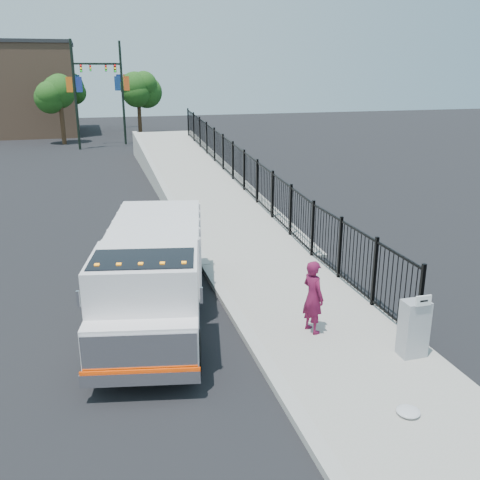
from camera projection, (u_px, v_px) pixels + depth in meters
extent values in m
plane|color=black|center=(240.00, 326.00, 13.01)|extent=(120.00, 120.00, 0.00)
cube|color=#9E998E|center=(350.00, 353.00, 11.65)|extent=(3.55, 12.00, 0.12)
cube|color=#ADAAA3|center=(266.00, 365.00, 11.15)|extent=(0.30, 12.00, 0.16)
cube|color=#9E998E|center=(197.00, 187.00, 28.21)|extent=(3.95, 24.06, 3.19)
cube|color=black|center=(244.00, 183.00, 24.64)|extent=(0.10, 28.00, 1.80)
cube|color=black|center=(156.00, 296.00, 13.43)|extent=(2.16, 6.35, 0.20)
cube|color=white|center=(146.00, 297.00, 11.12)|extent=(2.54, 2.43, 1.85)
cube|color=white|center=(142.00, 344.00, 10.17)|extent=(2.26, 1.07, 0.93)
cube|color=silver|center=(140.00, 353.00, 9.84)|extent=(2.10, 0.50, 0.79)
cube|color=silver|center=(141.00, 378.00, 9.91)|extent=(2.21, 0.61, 0.26)
cube|color=#E63700|center=(140.00, 371.00, 9.87)|extent=(2.19, 0.49, 0.06)
cube|color=black|center=(143.00, 277.00, 10.73)|extent=(2.24, 1.59, 0.79)
cube|color=white|center=(158.00, 246.00, 14.29)|extent=(2.95, 4.25, 1.57)
cube|color=silver|center=(78.00, 299.00, 10.04)|extent=(0.07, 0.07, 0.32)
cube|color=silver|center=(201.00, 295.00, 10.20)|extent=(0.07, 0.07, 0.32)
cube|color=orange|center=(97.00, 265.00, 10.25)|extent=(0.11, 0.09, 0.06)
cube|color=orange|center=(119.00, 265.00, 10.28)|extent=(0.11, 0.09, 0.06)
cube|color=orange|center=(141.00, 264.00, 10.31)|extent=(0.11, 0.09, 0.06)
cube|color=orange|center=(162.00, 264.00, 10.33)|extent=(0.11, 0.09, 0.06)
cube|color=orange|center=(184.00, 263.00, 10.36)|extent=(0.11, 0.09, 0.06)
cylinder|color=black|center=(97.00, 356.00, 10.74)|extent=(0.47, 0.97, 0.93)
cylinder|color=black|center=(194.00, 353.00, 10.87)|extent=(0.47, 0.97, 0.93)
cylinder|color=black|center=(126.00, 274.00, 15.04)|extent=(0.47, 0.97, 0.93)
cylinder|color=black|center=(195.00, 272.00, 15.18)|extent=(0.47, 0.97, 0.93)
cylinder|color=black|center=(131.00, 261.00, 16.01)|extent=(0.47, 0.97, 0.93)
cylinder|color=black|center=(195.00, 260.00, 16.15)|extent=(0.47, 0.97, 0.93)
imported|color=maroon|center=(313.00, 297.00, 12.24)|extent=(0.58, 0.73, 1.74)
cube|color=gray|center=(414.00, 328.00, 11.28)|extent=(0.55, 0.40, 1.25)
cube|color=white|center=(423.00, 301.00, 10.85)|extent=(0.35, 0.04, 0.22)
ellipsoid|color=silver|center=(408.00, 411.00, 9.49)|extent=(0.43, 0.43, 0.11)
cylinder|color=black|center=(75.00, 96.00, 39.85)|extent=(0.18, 0.18, 8.00)
cube|color=black|center=(95.00, 63.00, 39.55)|extent=(3.20, 0.08, 0.08)
cube|color=black|center=(115.00, 68.00, 40.03)|extent=(0.18, 0.22, 0.60)
cube|color=navy|center=(79.00, 84.00, 39.69)|extent=(0.45, 0.04, 1.10)
cube|color=orange|center=(69.00, 85.00, 39.51)|extent=(0.45, 0.04, 1.10)
cylinder|color=black|center=(123.00, 94.00, 42.69)|extent=(0.18, 0.18, 8.00)
cube|color=black|center=(100.00, 64.00, 41.57)|extent=(3.20, 0.08, 0.08)
cube|color=black|center=(81.00, 68.00, 41.31)|extent=(0.18, 0.22, 0.60)
cube|color=#E5581E|center=(126.00, 83.00, 42.53)|extent=(0.45, 0.04, 1.10)
cube|color=navy|center=(117.00, 83.00, 42.35)|extent=(0.45, 0.04, 1.10)
cylinder|color=black|center=(74.00, 90.00, 50.29)|extent=(0.18, 0.18, 8.00)
cube|color=black|center=(90.00, 64.00, 50.00)|extent=(3.20, 0.08, 0.08)
cube|color=black|center=(106.00, 68.00, 50.48)|extent=(0.18, 0.22, 0.60)
cube|color=#275F8D|center=(77.00, 81.00, 50.14)|extent=(0.45, 0.04, 1.10)
cube|color=gold|center=(70.00, 81.00, 49.96)|extent=(0.45, 0.04, 1.10)
cylinder|color=black|center=(123.00, 88.00, 54.72)|extent=(0.18, 0.18, 8.00)
cube|color=black|center=(105.00, 64.00, 53.60)|extent=(3.20, 0.08, 0.08)
cube|color=black|center=(90.00, 68.00, 53.34)|extent=(0.18, 0.22, 0.60)
cube|color=#DC4F14|center=(126.00, 80.00, 54.56)|extent=(0.45, 0.04, 1.10)
cube|color=navy|center=(119.00, 80.00, 54.38)|extent=(0.45, 0.04, 1.10)
cylinder|color=#382314|center=(63.00, 124.00, 43.42)|extent=(0.36, 0.36, 3.20)
sphere|color=#194714|center=(60.00, 94.00, 42.68)|extent=(2.71, 2.71, 2.71)
cylinder|color=#382314|center=(140.00, 117.00, 49.82)|extent=(0.36, 0.36, 3.20)
sphere|color=#194714|center=(138.00, 90.00, 49.08)|extent=(2.69, 2.69, 2.69)
cylinder|color=#382314|center=(72.00, 113.00, 53.92)|extent=(0.36, 0.36, 3.20)
sphere|color=#194714|center=(70.00, 89.00, 53.19)|extent=(2.74, 2.74, 2.74)
cube|color=#8C664C|center=(20.00, 90.00, 49.77)|extent=(10.00, 10.00, 8.00)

